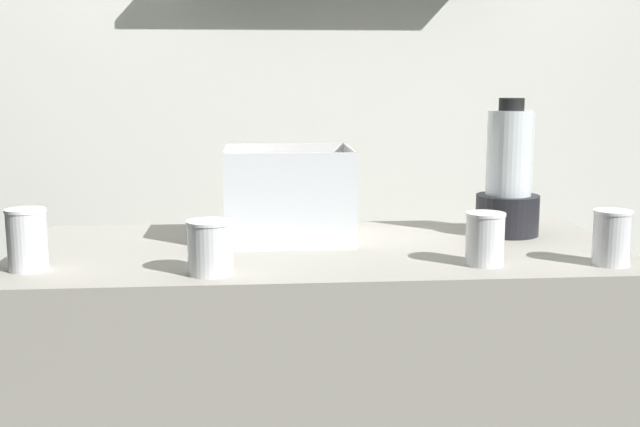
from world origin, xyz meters
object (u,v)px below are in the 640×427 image
blender_pitcher (508,182)px  juice_cup_orange_right (612,241)px  juice_cup_mango_far_left (27,244)px  juice_cup_pomegranate_middle (485,242)px  carrot_display_bin (286,209)px  juice_cup_orange_left (210,251)px

blender_pitcher → juice_cup_orange_right: size_ratio=2.91×
blender_pitcher → juice_cup_mango_far_left: size_ratio=2.66×
juice_cup_mango_far_left → juice_cup_pomegranate_middle: juice_cup_mango_far_left is taller
carrot_display_bin → blender_pitcher: 0.56m
juice_cup_orange_left → juice_cup_pomegranate_middle: bearing=3.0°
blender_pitcher → juice_cup_orange_right: 0.37m
carrot_display_bin → juice_cup_mango_far_left: 0.60m
juice_cup_orange_left → juice_cup_mango_far_left: bearing=170.4°
carrot_display_bin → juice_cup_orange_right: (0.67, -0.32, -0.03)m
juice_cup_orange_left → juice_cup_pomegranate_middle: size_ratio=0.98×
juice_cup_pomegranate_middle → juice_cup_orange_right: (0.27, -0.02, 0.00)m
juice_cup_mango_far_left → juice_cup_orange_left: bearing=-9.6°
carrot_display_bin → juice_cup_orange_right: carrot_display_bin is taller
carrot_display_bin → juice_cup_orange_right: bearing=-25.4°
carrot_display_bin → juice_cup_pomegranate_middle: bearing=-36.3°
blender_pitcher → juice_cup_mango_far_left: 1.13m
juice_cup_mango_far_left → carrot_display_bin: bearing=25.9°
carrot_display_bin → juice_cup_pomegranate_middle: 0.50m
carrot_display_bin → juice_cup_orange_left: size_ratio=2.78×
juice_cup_pomegranate_middle → juice_cup_orange_left: bearing=-177.0°
blender_pitcher → juice_cup_orange_left: blender_pitcher is taller
juice_cup_orange_left → juice_cup_orange_right: bearing=0.5°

